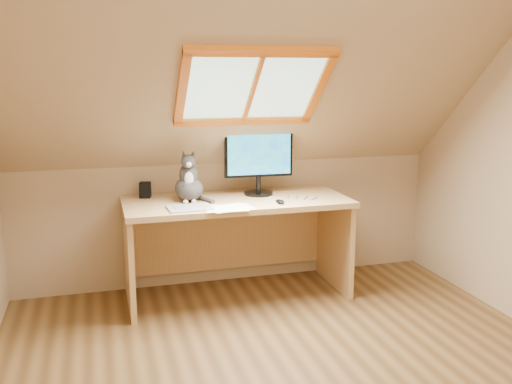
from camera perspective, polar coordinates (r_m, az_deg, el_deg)
name	(u,v)px	position (r m, az deg, el deg)	size (l,w,h in m)	color
ground	(303,384)	(3.39, 4.67, -18.60)	(3.50, 3.50, 0.00)	brown
room_shell	(314,132)	(2.86, 5.81, 6.03)	(3.52, 3.52, 2.41)	tan
desk	(235,226)	(4.46, -2.16, -3.43)	(1.70, 0.74, 0.78)	tan
monitor	(259,159)	(4.45, 0.26, 3.35)	(0.54, 0.23, 0.50)	black
cat	(189,183)	(4.28, -6.74, 0.94)	(0.24, 0.28, 0.39)	#443F3C
desk_speaker	(145,190)	(4.47, -11.02, 0.21)	(0.08, 0.08, 0.12)	black
graphics_tablet	(190,208)	(4.05, -6.64, -1.60)	(0.31, 0.22, 0.01)	#B2B2B7
mouse	(280,202)	(4.19, 2.41, -0.97)	(0.05, 0.10, 0.03)	black
papers	(234,207)	(4.07, -2.20, -1.50)	(0.35, 0.30, 0.01)	white
cables	(291,199)	(4.34, 3.48, -0.68)	(0.51, 0.26, 0.01)	silver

